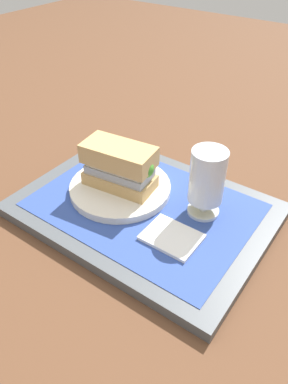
% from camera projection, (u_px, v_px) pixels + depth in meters
% --- Properties ---
extents(ground_plane, '(3.00, 3.00, 0.00)m').
position_uv_depth(ground_plane, '(144.00, 213.00, 0.69)').
color(ground_plane, brown).
extents(tray, '(0.44, 0.32, 0.02)m').
position_uv_depth(tray, '(144.00, 209.00, 0.68)').
color(tray, '#4C5156').
rests_on(tray, ground_plane).
extents(placemat, '(0.38, 0.27, 0.00)m').
position_uv_depth(placemat, '(144.00, 205.00, 0.68)').
color(placemat, '#2D4793').
rests_on(placemat, tray).
extents(plate, '(0.19, 0.19, 0.01)m').
position_uv_depth(plate, '(120.00, 188.00, 0.70)').
color(plate, silver).
rests_on(plate, placemat).
extents(sandwich, '(0.14, 0.08, 0.08)m').
position_uv_depth(sandwich, '(121.00, 166.00, 0.67)').
color(sandwich, tan).
rests_on(sandwich, plate).
extents(beer_glass, '(0.06, 0.06, 0.12)m').
position_uv_depth(beer_glass, '(207.00, 181.00, 0.62)').
color(beer_glass, silver).
rests_on(beer_glass, placemat).
extents(napkin_folded, '(0.09, 0.07, 0.01)m').
position_uv_depth(napkin_folded, '(172.00, 237.00, 0.61)').
color(napkin_folded, white).
rests_on(napkin_folded, placemat).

